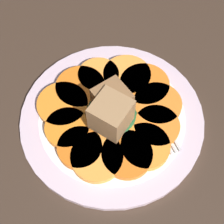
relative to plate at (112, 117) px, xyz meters
The scene contains 16 objects.
table_slab 1.52cm from the plate, ahead, with size 120.00×120.00×2.00cm, color #38281E.
plate is the anchor object (origin of this frame).
carrot_slice_0 7.34cm from the plate, 133.64° to the left, with size 7.36×7.36×1.13cm, color orange.
carrot_slice_1 6.98cm from the plate, 168.02° to the left, with size 7.17×7.17×1.13cm, color orange.
carrot_slice_2 7.19cm from the plate, 168.27° to the right, with size 7.02×7.02×1.13cm, color orange.
carrot_slice_3 6.97cm from the plate, 137.89° to the right, with size 6.73×6.73×1.13cm, color orange.
carrot_slice_4 7.20cm from the plate, 106.10° to the right, with size 7.37×7.37×1.13cm, color orange.
carrot_slice_5 7.37cm from the plate, 74.09° to the right, with size 7.86×7.86×1.13cm, color orange.
carrot_slice_6 7.53cm from the plate, 48.34° to the right, with size 7.69×7.69×1.13cm, color orange.
carrot_slice_7 7.44cm from the plate, 12.34° to the right, with size 6.61×6.61×1.13cm, color orange.
carrot_slice_8 6.94cm from the plate, 16.80° to the left, with size 7.76×7.76×1.13cm, color orange.
carrot_slice_9 7.76cm from the plate, 48.62° to the left, with size 7.75×7.75×1.13cm, color orange.
carrot_slice_10 7.07cm from the plate, 81.18° to the left, with size 6.50×6.50×1.13cm, color orange.
carrot_slice_11 7.27cm from the plate, 111.30° to the left, with size 6.36×6.36×1.13cm, color orange.
center_pile 3.65cm from the plate, 141.24° to the left, with size 9.17×8.10×6.54cm.
fork 5.82cm from the plate, 107.15° to the right, with size 17.11×3.81×0.40cm.
Camera 1 is at (-20.05, 11.37, 44.16)cm, focal length 50.00 mm.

